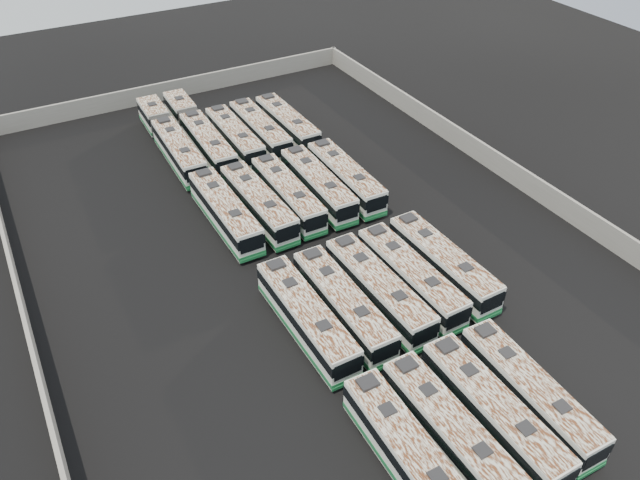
{
  "coord_description": "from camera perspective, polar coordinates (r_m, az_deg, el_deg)",
  "views": [
    {
      "loc": [
        -19.33,
        -35.01,
        32.74
      ],
      "look_at": [
        0.38,
        0.51,
        1.6
      ],
      "focal_mm": 35.0,
      "sensor_mm": 36.0,
      "label": 1
    }
  ],
  "objects": [
    {
      "name": "bus_midfront_right",
      "position": [
        48.08,
        8.27,
        -3.35
      ],
      "size": [
        2.58,
        11.25,
        3.16
      ],
      "rotation": [
        0.0,
        0.0,
        0.02
      ],
      "color": "silver",
      "rests_on": "ground"
    },
    {
      "name": "bus_midback_far_left",
      "position": [
        55.01,
        -8.66,
        2.56
      ],
      "size": [
        2.46,
        11.43,
        3.22
      ],
      "rotation": [
        0.0,
        0.0,
        0.0
      ],
      "color": "silver",
      "rests_on": "ground"
    },
    {
      "name": "bus_midback_center",
      "position": [
        56.85,
        -2.96,
        4.19
      ],
      "size": [
        2.5,
        11.1,
        3.12
      ],
      "rotation": [
        0.0,
        0.0,
        -0.01
      ],
      "color": "silver",
      "rests_on": "ground"
    },
    {
      "name": "bus_midfront_center",
      "position": [
        46.64,
        5.36,
        -4.56
      ],
      "size": [
        2.66,
        11.41,
        3.2
      ],
      "rotation": [
        0.0,
        0.0,
        0.02
      ],
      "color": "silver",
      "rests_on": "ground"
    },
    {
      "name": "bus_front_far_left",
      "position": [
        37.67,
        8.15,
        -18.91
      ],
      "size": [
        2.53,
        11.1,
        3.12
      ],
      "rotation": [
        0.0,
        0.0,
        -0.02
      ],
      "color": "silver",
      "rests_on": "ground"
    },
    {
      "name": "bus_midfront_far_right",
      "position": [
        49.76,
        11.15,
        -2.09
      ],
      "size": [
        2.59,
        11.3,
        3.17
      ],
      "rotation": [
        0.0,
        0.0,
        0.02
      ],
      "color": "silver",
      "rests_on": "ground"
    },
    {
      "name": "bus_midback_left",
      "position": [
        55.75,
        -5.65,
        3.34
      ],
      "size": [
        2.64,
        11.31,
        3.17
      ],
      "rotation": [
        0.0,
        0.0,
        0.02
      ],
      "color": "silver",
      "rests_on": "ground"
    },
    {
      "name": "bus_front_right",
      "position": [
        42.06,
        18.57,
        -13.07
      ],
      "size": [
        2.56,
        10.92,
        3.06
      ],
      "rotation": [
        0.0,
        0.0,
        -0.02
      ],
      "color": "silver",
      "rests_on": "ground"
    },
    {
      "name": "ground",
      "position": [
        51.69,
        -0.09,
        -1.83
      ],
      "size": [
        140.0,
        140.0,
        0.0
      ],
      "primitive_type": "plane",
      "color": "black",
      "rests_on": "ground"
    },
    {
      "name": "perimeter_wall",
      "position": [
        51.0,
        -0.09,
        -0.88
      ],
      "size": [
        45.2,
        73.2,
        2.2
      ],
      "color": "slate",
      "rests_on": "ground"
    },
    {
      "name": "bus_midfront_left",
      "position": [
        45.35,
        2.13,
        -5.9
      ],
      "size": [
        2.41,
        11.22,
        3.16
      ],
      "rotation": [
        0.0,
        0.0,
        -0.0
      ],
      "color": "silver",
      "rests_on": "ground"
    },
    {
      "name": "bus_front_center",
      "position": [
        40.39,
        15.5,
        -14.92
      ],
      "size": [
        2.41,
        11.2,
        3.15
      ],
      "rotation": [
        0.0,
        0.0,
        0.0
      ],
      "color": "silver",
      "rests_on": "ground"
    },
    {
      "name": "bus_back_far_left",
      "position": [
        67.67,
        -13.52,
        8.99
      ],
      "size": [
        2.76,
        17.32,
        3.13
      ],
      "rotation": [
        0.0,
        0.0,
        -0.02
      ],
      "color": "silver",
      "rests_on": "ground"
    },
    {
      "name": "bus_front_left",
      "position": [
        38.96,
        11.9,
        -16.85
      ],
      "size": [
        2.5,
        11.04,
        3.1
      ],
      "rotation": [
        0.0,
        0.0,
        0.02
      ],
      "color": "silver",
      "rests_on": "ground"
    },
    {
      "name": "bus_back_center",
      "position": [
        66.78,
        -7.79,
        9.3
      ],
      "size": [
        2.42,
        11.01,
        3.09
      ],
      "rotation": [
        0.0,
        0.0,
        -0.01
      ],
      "color": "silver",
      "rests_on": "ground"
    },
    {
      "name": "bus_midback_right",
      "position": [
        58.05,
        -0.19,
        5.05
      ],
      "size": [
        2.64,
        11.26,
        3.16
      ],
      "rotation": [
        0.0,
        0.0,
        -0.02
      ],
      "color": "silver",
      "rests_on": "ground"
    },
    {
      "name": "bus_back_far_right",
      "position": [
        68.91,
        -3.01,
        10.54
      ],
      "size": [
        2.45,
        11.09,
        3.12
      ],
      "rotation": [
        0.0,
        0.0,
        0.01
      ],
      "color": "silver",
      "rests_on": "ground"
    },
    {
      "name": "bus_midback_far_right",
      "position": [
        59.25,
        2.35,
        5.74
      ],
      "size": [
        2.59,
        11.25,
        3.15
      ],
      "rotation": [
        0.0,
        0.0,
        -0.02
      ],
      "color": "silver",
      "rests_on": "ground"
    },
    {
      "name": "bus_back_right",
      "position": [
        67.82,
        -5.48,
        9.97
      ],
      "size": [
        2.4,
        11.17,
        3.14
      ],
      "rotation": [
        0.0,
        0.0,
        -0.0
      ],
      "color": "silver",
      "rests_on": "ground"
    },
    {
      "name": "bus_midfront_far_left",
      "position": [
        44.34,
        -1.25,
        -7.1
      ],
      "size": [
        2.45,
        11.36,
        3.2
      ],
      "rotation": [
        0.0,
        0.0,
        0.0
      ],
      "color": "silver",
      "rests_on": "ground"
    },
    {
      "name": "bus_back_left",
      "position": [
        68.36,
        -11.03,
        9.66
      ],
      "size": [
        2.79,
        17.43,
        3.15
      ],
      "rotation": [
        0.0,
        0.0,
        -0.02
      ],
      "color": "silver",
      "rests_on": "ground"
    }
  ]
}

